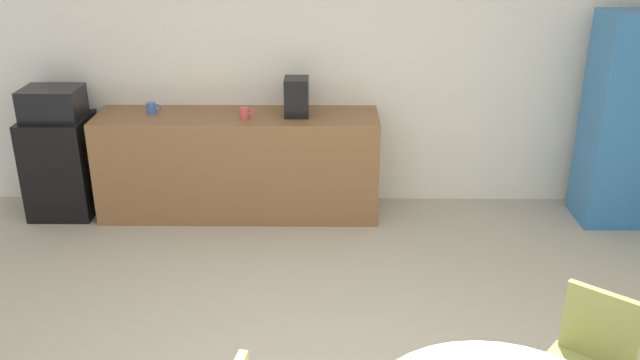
# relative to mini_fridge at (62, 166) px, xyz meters

# --- Properties ---
(wall_back) EXTENTS (6.00, 0.10, 2.60)m
(wall_back) POSITION_rel_mini_fridge_xyz_m (2.24, 0.35, 0.86)
(wall_back) COLOR white
(wall_back) RESTS_ON ground_plane
(counter_block) EXTENTS (2.40, 0.60, 0.90)m
(counter_block) POSITION_rel_mini_fridge_xyz_m (1.55, 0.00, 0.01)
(counter_block) COLOR brown
(counter_block) RESTS_ON ground_plane
(mini_fridge) EXTENTS (0.54, 0.54, 0.87)m
(mini_fridge) POSITION_rel_mini_fridge_xyz_m (0.00, 0.00, 0.00)
(mini_fridge) COLOR black
(mini_fridge) RESTS_ON ground_plane
(microwave) EXTENTS (0.48, 0.38, 0.26)m
(microwave) POSITION_rel_mini_fridge_xyz_m (0.00, 0.00, 0.57)
(microwave) COLOR black
(microwave) RESTS_ON mini_fridge
(locker_cabinet) EXTENTS (0.60, 0.50, 1.78)m
(locker_cabinet) POSITION_rel_mini_fridge_xyz_m (4.79, -0.10, 0.45)
(locker_cabinet) COLOR #3372B2
(locker_cabinet) RESTS_ON ground_plane
(chair_olive) EXTENTS (0.59, 0.59, 0.83)m
(chair_olive) POSITION_rel_mini_fridge_xyz_m (3.61, -2.75, 0.09)
(chair_olive) COLOR silver
(chair_olive) RESTS_ON ground_plane
(mug_white) EXTENTS (0.13, 0.08, 0.09)m
(mug_white) POSITION_rel_mini_fridge_xyz_m (1.63, -0.10, 0.51)
(mug_white) COLOR #D84C4C
(mug_white) RESTS_ON counter_block
(mug_green) EXTENTS (0.13, 0.08, 0.09)m
(mug_green) POSITION_rel_mini_fridge_xyz_m (0.82, 0.03, 0.51)
(mug_green) COLOR #3F66BF
(mug_green) RESTS_ON counter_block
(coffee_maker) EXTENTS (0.20, 0.24, 0.32)m
(coffee_maker) POSITION_rel_mini_fridge_xyz_m (2.06, 0.00, 0.62)
(coffee_maker) COLOR black
(coffee_maker) RESTS_ON counter_block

